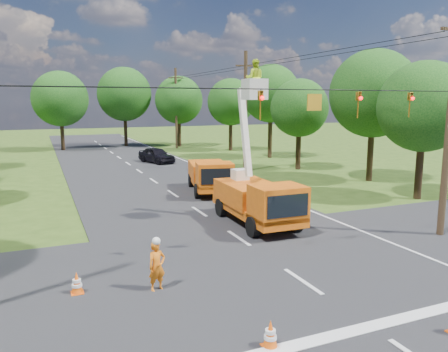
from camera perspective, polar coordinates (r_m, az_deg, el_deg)
name	(u,v)px	position (r m, az deg, el deg)	size (l,w,h in m)	color
ground	(154,181)	(32.92, -9.16, -0.71)	(140.00, 140.00, 0.00)	#304A16
road_main	(154,181)	(32.92, -9.16, -0.71)	(12.00, 100.00, 0.06)	black
road_cross	(273,262)	(16.58, 6.39, -11.12)	(56.00, 10.00, 0.07)	black
stop_bar	(370,328)	(12.73, 18.56, -18.34)	(9.00, 0.45, 0.02)	silver
edge_line	(223,176)	(34.66, -0.14, -0.06)	(0.12, 90.00, 0.02)	silver
bucket_truck	(258,191)	(20.91, 4.41, -1.97)	(2.58, 6.17, 7.82)	orange
second_truck	(210,175)	(28.36, -1.82, 0.12)	(3.44, 6.27, 2.22)	orange
ground_worker	(157,266)	(14.05, -8.76, -11.59)	(0.58, 0.38, 1.60)	orange
distant_car	(156,155)	(42.84, -8.81, 2.72)	(1.79, 4.45, 1.52)	black
traffic_cone_0	(270,334)	(11.20, 6.07, -19.88)	(0.38, 0.38, 0.71)	#FF5C0D
traffic_cone_2	(260,217)	(21.27, 4.69, -5.37)	(0.38, 0.38, 0.71)	#FF5C0D
traffic_cone_3	(222,199)	(24.94, -0.25, -3.08)	(0.38, 0.38, 0.71)	#FF5C0D
traffic_cone_4	(77,283)	(14.56, -18.67, -13.11)	(0.38, 0.38, 0.71)	#FF5C0D
traffic_cone_6	(230,180)	(30.89, 0.84, -0.59)	(0.38, 0.38, 0.71)	#FF5C0D
pole_right_mid	(245,111)	(37.18, 2.80, 8.50)	(1.80, 0.30, 10.00)	#4C3823
pole_right_far	(176,108)	(55.87, -6.27, 8.85)	(1.80, 0.30, 10.00)	#4C3823
signal_span	(329,102)	(16.72, 13.54, 9.44)	(18.00, 0.29, 1.07)	black
tree_right_a	(424,107)	(28.78, 24.66, 8.20)	(5.40, 5.40, 8.28)	#382616
tree_right_b	(374,94)	(34.11, 18.96, 10.12)	(6.40, 6.40, 9.65)	#382616
tree_right_c	(299,108)	(38.61, 9.83, 8.72)	(5.00, 5.00, 7.83)	#382616
tree_right_d	(271,94)	(46.30, 6.12, 10.64)	(6.00, 6.00, 9.70)	#382616
tree_right_e	(231,102)	(53.01, 0.88, 9.63)	(5.60, 5.60, 8.63)	#382616
tree_far_a	(60,99)	(56.53, -20.61, 9.41)	(6.60, 6.60, 9.50)	#382616
tree_far_b	(124,94)	(59.44, -12.90, 10.36)	(7.00, 7.00, 10.32)	#382616
tree_far_c	(179,100)	(58.07, -5.91, 9.83)	(6.20, 6.20, 9.18)	#382616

